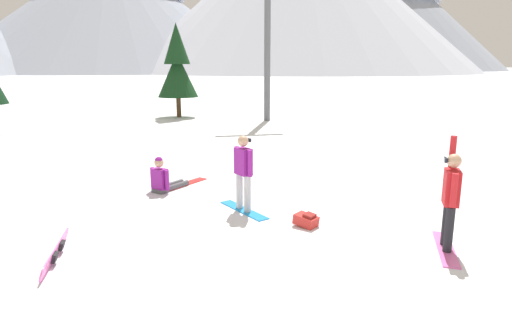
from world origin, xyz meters
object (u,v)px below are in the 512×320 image
object	(u,v)px
loose_snowboard_far_spare	(56,252)
pine_tree_twin	(177,66)
snowboarder_foreground	(450,199)
ski_lift_tower	(267,21)
snowboarder_background	(165,179)
snowboarder_midground	(243,172)
backpack_red	(306,220)

from	to	relation	value
loose_snowboard_far_spare	pine_tree_twin	size ratio (longest dim) A/B	0.33
snowboarder_foreground	ski_lift_tower	size ratio (longest dim) A/B	0.20
snowboarder_background	ski_lift_tower	distance (m)	15.75
snowboarder_background	snowboarder_foreground	bearing A→B (deg)	-44.88
snowboarder_foreground	snowboarder_midground	bearing A→B (deg)	137.97
snowboarder_foreground	pine_tree_twin	xyz separation A→B (m)	(-3.78, 21.22, 2.16)
snowboarder_foreground	loose_snowboard_far_spare	distance (m)	6.81
snowboarder_foreground	snowboarder_midground	size ratio (longest dim) A/B	1.17
snowboarder_background	loose_snowboard_far_spare	bearing A→B (deg)	-116.17
backpack_red	ski_lift_tower	xyz separation A→B (m)	(3.24, 16.77, 5.47)
loose_snowboard_far_spare	pine_tree_twin	world-z (taller)	pine_tree_twin
snowboarder_background	backpack_red	distance (m)	4.24
pine_tree_twin	ski_lift_tower	distance (m)	6.25
ski_lift_tower	backpack_red	bearing A→B (deg)	-100.95
loose_snowboard_far_spare	backpack_red	xyz separation A→B (m)	(4.61, 0.56, 0.01)
pine_tree_twin	ski_lift_tower	bearing A→B (deg)	-29.88
backpack_red	pine_tree_twin	xyz separation A→B (m)	(-1.72, 19.62, 2.96)
snowboarder_background	loose_snowboard_far_spare	xyz separation A→B (m)	(-1.85, -3.77, -0.19)
pine_tree_twin	snowboarder_midground	bearing A→B (deg)	-87.97
snowboarder_background	pine_tree_twin	xyz separation A→B (m)	(1.04, 16.41, 2.78)
snowboarder_midground	pine_tree_twin	bearing A→B (deg)	92.03
snowboarder_foreground	snowboarder_background	xyz separation A→B (m)	(-4.83, 4.81, -0.62)
snowboarder_background	ski_lift_tower	world-z (taller)	ski_lift_tower
pine_tree_twin	snowboarder_background	bearing A→B (deg)	-93.64
backpack_red	pine_tree_twin	world-z (taller)	pine_tree_twin
snowboarder_foreground	snowboarder_background	distance (m)	6.84
ski_lift_tower	snowboarder_foreground	bearing A→B (deg)	-93.67
snowboarder_foreground	ski_lift_tower	xyz separation A→B (m)	(1.18, 18.37, 4.67)
backpack_red	ski_lift_tower	world-z (taller)	ski_lift_tower
pine_tree_twin	ski_lift_tower	world-z (taller)	ski_lift_tower
ski_lift_tower	snowboarder_background	bearing A→B (deg)	-113.88
backpack_red	ski_lift_tower	size ratio (longest dim) A/B	0.06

